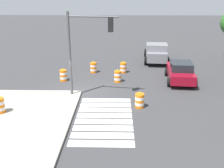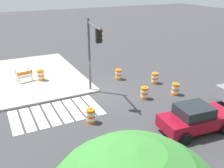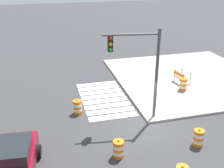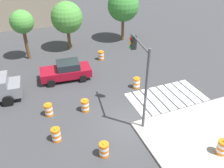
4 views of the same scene
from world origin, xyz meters
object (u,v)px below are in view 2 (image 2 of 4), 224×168
sports_car (196,118)px  traffic_light_pole (93,46)px  traffic_barrel_median_far (144,93)px  traffic_barrel_far_curb (155,78)px  traffic_barrel_lane_center (175,89)px  traffic_barrel_on_sidewalk (41,75)px  traffic_barrel_crosswalk_end (91,116)px  traffic_barrel_median_near (118,74)px  construction_barricade (24,75)px

sports_car → traffic_light_pole: traffic_light_pole is taller
traffic_barrel_median_far → traffic_barrel_far_curb: size_ratio=1.00×
traffic_barrel_median_far → traffic_barrel_lane_center: size_ratio=1.00×
sports_car → traffic_barrel_on_sidewalk: size_ratio=4.37×
traffic_barrel_crosswalk_end → traffic_barrel_lane_center: (-7.31, -0.89, 0.00)m
traffic_barrel_median_far → traffic_barrel_median_near: bearing=-92.1°
traffic_barrel_far_curb → construction_barricade: 11.05m
sports_car → traffic_barrel_on_sidewalk: 13.32m
sports_car → traffic_barrel_far_curb: sports_car is taller
traffic_barrel_far_curb → traffic_light_pole: bearing=1.3°
traffic_barrel_median_near → traffic_barrel_far_curb: 3.19m
traffic_barrel_median_far → construction_barricade: construction_barricade is taller
sports_car → traffic_barrel_median_near: bearing=-89.6°
traffic_barrel_lane_center → construction_barricade: size_ratio=0.75×
traffic_barrel_median_near → traffic_barrel_median_far: (0.16, 4.35, 0.00)m
traffic_barrel_crosswalk_end → traffic_barrel_median_near: size_ratio=1.00×
traffic_barrel_crosswalk_end → traffic_barrel_lane_center: same height
traffic_barrel_median_near → traffic_barrel_on_sidewalk: (6.22, -2.46, 0.15)m
traffic_barrel_on_sidewalk → traffic_barrel_median_far: bearing=131.7°
construction_barricade → traffic_light_pole: size_ratio=0.25×
sports_car → construction_barricade: 14.32m
traffic_barrel_far_curb → traffic_barrel_lane_center: same height
sports_car → traffic_barrel_lane_center: sports_car is taller
traffic_barrel_median_far → traffic_barrel_far_curb: (-2.46, -2.14, 0.00)m
traffic_barrel_lane_center → construction_barricade: (9.84, -7.70, 0.27)m
traffic_barrel_crosswalk_end → traffic_barrel_median_far: same height
traffic_barrel_lane_center → traffic_barrel_on_sidewalk: 11.24m
traffic_barrel_crosswalk_end → construction_barricade: (2.53, -8.60, 0.27)m
traffic_barrel_crosswalk_end → traffic_barrel_median_far: size_ratio=1.00×
traffic_barrel_crosswalk_end → traffic_barrel_on_sidewalk: bearing=-81.4°
traffic_barrel_median_near → traffic_barrel_median_far: same height
sports_car → traffic_barrel_on_sidewalk: sports_car is taller
traffic_barrel_median_near → traffic_barrel_on_sidewalk: traffic_barrel_on_sidewalk is taller
traffic_barrel_far_curb → traffic_light_pole: (5.61, 0.13, 3.46)m
traffic_barrel_median_far → traffic_barrel_crosswalk_end: bearing=15.9°
traffic_barrel_far_curb → traffic_barrel_on_sidewalk: 9.72m
traffic_barrel_median_far → traffic_light_pole: traffic_light_pole is taller
sports_car → traffic_barrel_on_sidewalk: (6.28, -11.75, -0.21)m
traffic_barrel_median_near → construction_barricade: bearing=-21.0°
traffic_barrel_lane_center → traffic_barrel_median_near: bearing=-64.1°
traffic_barrel_median_far → traffic_barrel_lane_center: (-2.50, 0.48, 0.00)m
traffic_light_pole → traffic_barrel_median_far: bearing=147.4°
traffic_barrel_far_curb → traffic_barrel_median_near: bearing=-43.7°
traffic_barrel_crosswalk_end → traffic_barrel_far_curb: same height
sports_car → traffic_barrel_median_far: sports_car is taller
traffic_light_pole → traffic_barrel_median_near: bearing=-144.8°
traffic_barrel_median_far → construction_barricade: bearing=-44.5°
traffic_barrel_median_far → construction_barricade: 10.31m
construction_barricade → traffic_barrel_lane_center: bearing=141.9°
traffic_barrel_on_sidewalk → traffic_light_pole: size_ratio=0.19×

